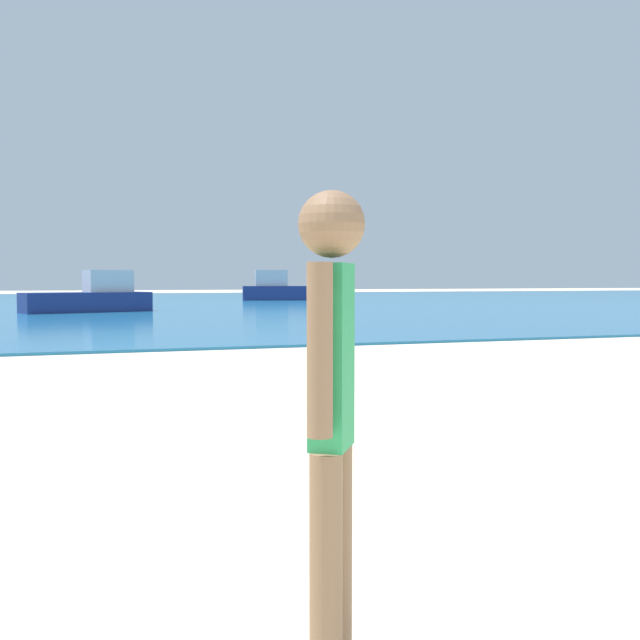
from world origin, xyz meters
The scene contains 4 objects.
water centered at (0.00, 44.85, 0.03)m, with size 160.00×60.00×0.06m, color #1E6B9E.
person_standing centered at (-1.72, 3.11, 0.94)m, with size 0.25×0.33×1.66m.
boat_near centered at (-1.90, 31.96, 0.65)m, with size 5.29×3.02×1.71m.
boat_far centered at (10.34, 46.28, 0.73)m, with size 5.97×2.90×1.95m.
Camera 1 is at (-2.52, 0.88, 1.37)m, focal length 40.60 mm.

